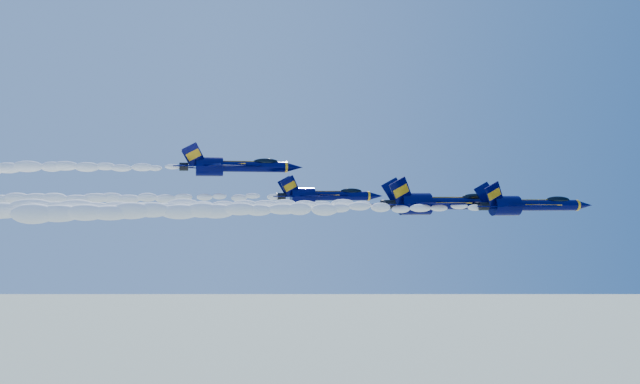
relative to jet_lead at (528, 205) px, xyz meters
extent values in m
cylinder|color=#000237|center=(2.61, 0.00, -0.06)|extent=(8.33, 1.39, 1.39)
ellipsoid|color=#000237|center=(-3.22, 0.00, -0.11)|extent=(1.44, 2.50, 5.92)
cone|color=#000237|center=(7.98, 0.00, -0.06)|extent=(2.41, 1.39, 1.39)
cylinder|color=#FFA910|center=(6.87, 0.00, -0.06)|extent=(0.32, 1.44, 1.44)
ellipsoid|color=black|center=(4.19, 0.00, 0.63)|extent=(3.33, 1.08, 0.92)
cube|color=#FFA910|center=(4.19, 0.00, 0.35)|extent=(3.89, 0.93, 0.17)
cube|color=#000237|center=(-1.55, -3.70, -0.06)|extent=(4.96, 5.88, 0.17)
cube|color=#000237|center=(-1.55, 3.70, -0.06)|extent=(4.96, 5.88, 0.17)
cube|color=#FFA910|center=(-0.26, -3.70, 0.03)|extent=(2.23, 4.64, 0.09)
cube|color=#FFA910|center=(-0.26, 3.70, 0.03)|extent=(2.23, 4.64, 0.09)
cube|color=#000237|center=(-5.26, -0.97, 1.33)|extent=(3.02, 0.95, 3.25)
cube|color=#000237|center=(-5.26, 0.97, 1.33)|extent=(3.02, 0.95, 3.25)
cylinder|color=black|center=(-6.46, -0.60, -0.15)|extent=(1.11, 1.02, 1.02)
cylinder|color=black|center=(-6.46, 0.60, -0.15)|extent=(1.11, 1.02, 1.02)
cube|color=#FFA910|center=(-0.17, 0.00, 0.66)|extent=(10.18, 0.32, 0.07)
ellipsoid|color=white|center=(-32.97, 0.00, -0.48)|extent=(52.09, 2.19, 1.97)
cylinder|color=#000237|center=(-7.26, 3.46, 0.16)|extent=(9.35, 1.56, 1.56)
ellipsoid|color=#000237|center=(-13.81, 3.46, 0.11)|extent=(1.62, 2.81, 6.65)
cone|color=#000237|center=(-1.23, 3.46, 0.16)|extent=(2.70, 1.56, 1.56)
cylinder|color=#FFA910|center=(-2.48, 3.46, 0.16)|extent=(0.36, 1.62, 1.62)
ellipsoid|color=black|center=(-5.49, 3.46, 0.94)|extent=(3.74, 1.22, 1.03)
cube|color=#FFA910|center=(-5.49, 3.46, 0.63)|extent=(4.36, 1.04, 0.19)
cube|color=#000237|center=(-11.94, -0.70, 0.16)|extent=(5.57, 6.60, 0.19)
cube|color=#000237|center=(-11.94, 7.61, 0.16)|extent=(5.57, 6.60, 0.19)
cube|color=#FFA910|center=(-10.48, -0.70, 0.27)|extent=(2.51, 5.20, 0.10)
cube|color=#FFA910|center=(-10.48, 7.61, 0.27)|extent=(2.51, 5.20, 0.10)
cube|color=#000237|center=(-16.09, 2.36, 1.72)|extent=(3.39, 1.07, 3.64)
cube|color=#000237|center=(-16.09, 4.55, 1.72)|extent=(3.39, 1.07, 3.64)
cylinder|color=black|center=(-17.44, 2.78, 0.06)|extent=(1.25, 1.14, 1.14)
cylinder|color=black|center=(-17.44, 4.13, 0.06)|extent=(1.25, 1.14, 1.14)
cube|color=#FFA910|center=(-10.38, 3.46, 0.97)|extent=(11.43, 0.36, 0.08)
ellipsoid|color=white|center=(-44.01, 3.46, -0.27)|extent=(52.09, 2.46, 2.22)
cylinder|color=#000237|center=(-19.95, 16.68, 1.20)|extent=(8.09, 1.35, 1.35)
ellipsoid|color=#000237|center=(-25.61, 16.68, 1.15)|extent=(1.40, 2.43, 5.75)
cone|color=#000237|center=(-14.73, 16.68, 1.20)|extent=(2.34, 1.35, 1.35)
cylinder|color=#FFA910|center=(-15.81, 16.68, 1.20)|extent=(0.31, 1.40, 1.40)
ellipsoid|color=black|center=(-18.42, 16.68, 1.87)|extent=(3.24, 1.05, 0.89)
cube|color=#FFA910|center=(-18.42, 16.68, 1.60)|extent=(3.77, 0.90, 0.16)
cube|color=#000237|center=(-23.99, 13.09, 1.20)|extent=(4.82, 5.71, 0.16)
cube|color=#000237|center=(-23.99, 20.28, 1.20)|extent=(4.82, 5.71, 0.16)
cube|color=#FFA910|center=(-22.73, 13.09, 1.29)|extent=(2.17, 4.50, 0.09)
cube|color=#FFA910|center=(-22.73, 20.28, 1.29)|extent=(2.17, 4.50, 0.09)
cube|color=#000237|center=(-27.59, 15.74, 2.55)|extent=(2.93, 0.93, 3.15)
cube|color=#000237|center=(-27.59, 17.62, 2.55)|extent=(2.93, 0.93, 3.15)
cylinder|color=black|center=(-28.75, 16.10, 1.11)|extent=(1.08, 0.99, 0.99)
cylinder|color=black|center=(-28.75, 17.27, 1.11)|extent=(1.08, 0.99, 0.99)
cube|color=#FFA910|center=(-22.64, 16.68, 1.90)|extent=(9.89, 0.31, 0.07)
ellipsoid|color=white|center=(-55.25, 16.68, 0.78)|extent=(52.09, 2.13, 1.92)
cylinder|color=#000237|center=(-32.22, 19.30, 5.40)|extent=(9.12, 1.52, 1.52)
ellipsoid|color=#000237|center=(-38.61, 19.30, 5.35)|extent=(1.58, 2.74, 6.48)
cone|color=#000237|center=(-26.35, 19.30, 5.40)|extent=(2.63, 1.52, 1.52)
cylinder|color=#FFA910|center=(-27.56, 19.30, 5.40)|extent=(0.35, 1.58, 1.58)
ellipsoid|color=black|center=(-30.50, 19.30, 6.16)|extent=(3.65, 1.19, 1.00)
cube|color=#FFA910|center=(-30.50, 19.30, 5.85)|extent=(4.25, 1.01, 0.18)
cube|color=#000237|center=(-36.78, 15.24, 5.40)|extent=(5.43, 6.44, 0.18)
cube|color=#000237|center=(-36.78, 23.35, 5.40)|extent=(5.43, 6.44, 0.18)
cube|color=#FFA910|center=(-35.36, 15.24, 5.50)|extent=(2.44, 5.07, 0.10)
cube|color=#FFA910|center=(-35.36, 23.35, 5.50)|extent=(2.44, 5.07, 0.10)
cube|color=#000237|center=(-40.83, 18.23, 6.92)|extent=(3.30, 1.04, 3.55)
cube|color=#000237|center=(-40.83, 20.36, 6.92)|extent=(3.30, 1.04, 3.55)
cylinder|color=black|center=(-42.15, 18.64, 5.30)|extent=(1.22, 1.11, 1.11)
cylinder|color=black|center=(-42.15, 19.95, 5.30)|extent=(1.22, 1.11, 1.11)
cube|color=#FFA910|center=(-35.26, 19.30, 6.19)|extent=(11.14, 0.35, 0.08)
camera|label=1|loc=(-43.23, -70.42, 0.64)|focal=35.00mm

